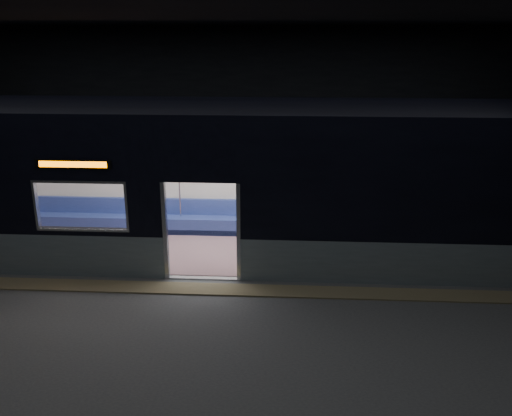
{
  "coord_description": "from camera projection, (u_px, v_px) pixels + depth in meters",
  "views": [
    {
      "loc": [
        1.69,
        -8.97,
        4.81
      ],
      "look_at": [
        1.01,
        2.3,
        1.14
      ],
      "focal_mm": 38.0,
      "sensor_mm": 36.0,
      "label": 1
    }
  ],
  "objects": [
    {
      "name": "passenger",
      "position": [
        277.0,
        205.0,
        13.13
      ],
      "size": [
        0.41,
        0.71,
        1.41
      ],
      "rotation": [
        0.0,
        0.0,
        -0.03
      ],
      "color": "black",
      "rests_on": "metro_car"
    },
    {
      "name": "tactile_strip",
      "position": [
        199.0,
        289.0,
        10.62
      ],
      "size": [
        22.8,
        0.5,
        0.03
      ],
      "primitive_type": "cube",
      "color": "#8C7F59",
      "rests_on": "station_floor"
    },
    {
      "name": "handbag",
      "position": [
        278.0,
        213.0,
        12.95
      ],
      "size": [
        0.28,
        0.24,
        0.14
      ],
      "primitive_type": "cube",
      "rotation": [
        0.0,
        0.0,
        0.02
      ],
      "color": "black",
      "rests_on": "passenger"
    },
    {
      "name": "transit_map",
      "position": [
        383.0,
        178.0,
        13.08
      ],
      "size": [
        0.96,
        0.03,
        0.62
      ],
      "primitive_type": "cube",
      "color": "white",
      "rests_on": "metro_car"
    },
    {
      "name": "metro_car",
      "position": [
        211.0,
        173.0,
        11.95
      ],
      "size": [
        18.0,
        3.04,
        3.35
      ],
      "color": "gray",
      "rests_on": "station_floor"
    },
    {
      "name": "station_floor",
      "position": [
        195.0,
        303.0,
        10.1
      ],
      "size": [
        24.0,
        14.0,
        0.01
      ],
      "primitive_type": "cube",
      "color": "#47494C",
      "rests_on": "ground"
    },
    {
      "name": "station_envelope",
      "position": [
        187.0,
        105.0,
        8.97
      ],
      "size": [
        24.0,
        14.0,
        5.0
      ],
      "color": "black",
      "rests_on": "station_floor"
    }
  ]
}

